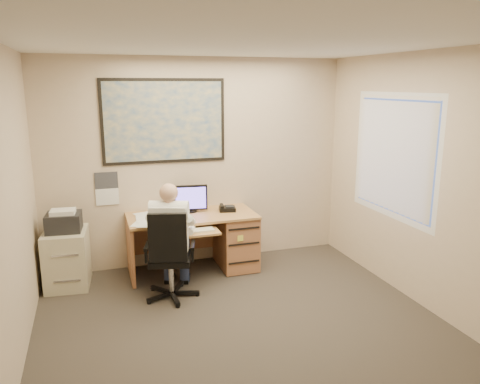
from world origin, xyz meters
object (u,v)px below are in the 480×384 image
object	(u,v)px
filing_cabinet	(67,253)
desk	(217,235)
office_chair	(173,273)
person	(170,241)

from	to	relation	value
filing_cabinet	desk	bearing A→B (deg)	5.30
office_chair	filing_cabinet	bearing A→B (deg)	162.02
filing_cabinet	office_chair	bearing A→B (deg)	-27.61
office_chair	person	world-z (taller)	person
filing_cabinet	office_chair	xyz separation A→B (m)	(1.13, -0.73, -0.10)
filing_cabinet	office_chair	size ratio (longest dim) A/B	0.90
desk	person	size ratio (longest dim) A/B	1.22
person	office_chair	bearing A→B (deg)	-61.60
office_chair	desk	bearing A→B (deg)	60.73
desk	office_chair	world-z (taller)	desk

